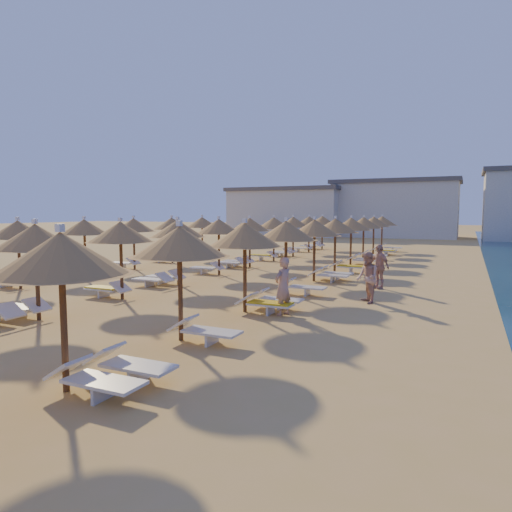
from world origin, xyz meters
The scene contains 9 objects.
ground centered at (0.00, 0.00, 0.00)m, with size 220.00×220.00×0.00m, color tan.
hotel_blocks centered at (2.68, 45.79, 3.70)m, with size 47.16×10.76×8.10m.
parasol_row_east centered at (2.50, 4.44, 2.45)m, with size 2.52×42.48×3.02m.
parasol_row_west centered at (-2.59, 4.44, 2.45)m, with size 2.52×42.48×3.02m.
parasol_row_inland centered at (-8.08, 2.62, 2.45)m, with size 2.52×24.32×3.02m.
loungers centered at (-1.50, 3.92, 0.34)m, with size 13.81×40.60×0.66m.
beachgoer_b centered at (5.79, 2.13, 0.91)m, with size 0.89×0.69×1.83m, color tan.
beachgoer_c centered at (5.61, 5.46, 0.94)m, with size 1.10×0.46×1.88m, color tan.
beachgoer_a centered at (3.79, -0.94, 0.91)m, with size 0.67×0.44×1.83m, color tan.
Camera 1 is at (8.98, -14.05, 3.23)m, focal length 32.00 mm.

